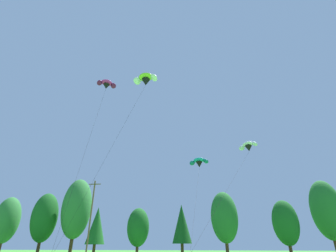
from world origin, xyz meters
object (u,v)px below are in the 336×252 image
at_px(parafoil_kite_high_lime_white, 146,79).
at_px(parafoil_kite_low_teal, 199,162).
at_px(utility_pole, 91,216).
at_px(parafoil_kite_far_magenta, 106,84).
at_px(parafoil_kite_mid_white, 248,146).

bearing_deg(parafoil_kite_high_lime_white, parafoil_kite_low_teal, 69.40).
height_order(utility_pole, parafoil_kite_high_lime_white, parafoil_kite_high_lime_white).
bearing_deg(parafoil_kite_low_teal, parafoil_kite_far_magenta, -124.04).
bearing_deg(parafoil_kite_mid_white, parafoil_kite_far_magenta, -151.30).
height_order(parafoil_kite_high_lime_white, parafoil_kite_far_magenta, parafoil_kite_high_lime_white).
bearing_deg(parafoil_kite_far_magenta, utility_pole, 112.65).
xyz_separation_m(parafoil_kite_high_lime_white, parafoil_kite_mid_white, (14.69, 11.04, -6.18)).
bearing_deg(parafoil_kite_low_teal, parafoil_kite_high_lime_white, -110.60).
bearing_deg(utility_pole, parafoil_kite_far_magenta, -67.35).
bearing_deg(parafoil_kite_far_magenta, parafoil_kite_mid_white, 28.70).
bearing_deg(parafoil_kite_low_teal, parafoil_kite_mid_white, -42.73).
distance_m(utility_pole, parafoil_kite_low_teal, 21.38).
bearing_deg(utility_pole, parafoil_kite_low_teal, 7.81).
xyz_separation_m(utility_pole, parafoil_kite_low_teal, (18.88, 2.59, 9.69)).
height_order(parafoil_kite_high_lime_white, parafoil_kite_low_teal, parafoil_kite_high_lime_white).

